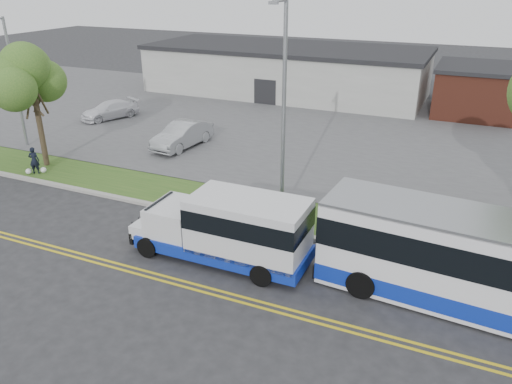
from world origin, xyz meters
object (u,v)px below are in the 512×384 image
at_px(tree_west, 32,79).
at_px(parked_car_a, 182,135).
at_px(transit_bus, 501,269).
at_px(shuttle_bus, 232,227).
at_px(pedestrian, 34,160).
at_px(streetlight_near, 283,106).
at_px(streetlight_far, 13,78).
at_px(parked_car_b, 110,110).

relative_size(tree_west, parked_car_a, 1.43).
bearing_deg(transit_bus, shuttle_bus, -171.92).
bearing_deg(pedestrian, streetlight_near, 158.80).
height_order(pedestrian, parked_car_a, parked_car_a).
relative_size(streetlight_near, transit_bus, 0.79).
distance_m(shuttle_bus, pedestrian, 14.67).
distance_m(streetlight_far, parked_car_b, 8.44).
distance_m(transit_bus, parked_car_b, 30.78).
height_order(tree_west, transit_bus, tree_west).
height_order(streetlight_near, parked_car_b, streetlight_near).
height_order(transit_bus, parked_car_b, transit_bus).
distance_m(shuttle_bus, parked_car_a, 14.36).
bearing_deg(tree_west, transit_bus, -10.25).
bearing_deg(pedestrian, parked_car_b, -95.88).
bearing_deg(parked_car_a, transit_bus, -23.54).
height_order(transit_bus, parked_car_a, transit_bus).
bearing_deg(shuttle_bus, streetlight_near, 86.20).
bearing_deg(transit_bus, tree_west, 173.98).
bearing_deg(streetlight_near, tree_west, 178.20).
height_order(streetlight_near, pedestrian, streetlight_near).
bearing_deg(streetlight_near, streetlight_far, 171.95).
relative_size(tree_west, streetlight_far, 0.86).
bearing_deg(transit_bus, streetlight_far, 171.07).
height_order(tree_west, streetlight_near, streetlight_near).
bearing_deg(pedestrian, shuttle_bus, 140.91).
xyz_separation_m(pedestrian, parked_car_a, (5.08, 7.39, 0.02)).
relative_size(tree_west, streetlight_near, 0.73).
bearing_deg(parked_car_b, parked_car_a, 0.64).
bearing_deg(pedestrian, parked_car_a, -148.99).
relative_size(parked_car_a, parked_car_b, 1.07).
relative_size(tree_west, parked_car_b, 1.53).
xyz_separation_m(streetlight_far, shuttle_bus, (18.70, -7.21, -2.99)).
xyz_separation_m(parked_car_a, parked_car_b, (-8.80, 3.66, -0.14)).
bearing_deg(parked_car_b, pedestrian, -48.20).
xyz_separation_m(streetlight_far, parked_car_a, (9.60, 3.87, -3.58)).
distance_m(parked_car_a, parked_car_b, 9.53).
xyz_separation_m(transit_bus, parked_car_a, (-18.54, 10.45, -0.77)).
xyz_separation_m(streetlight_far, pedestrian, (4.52, -3.52, -3.60)).
xyz_separation_m(streetlight_near, pedestrian, (-14.48, -0.83, -4.36)).
xyz_separation_m(streetlight_near, parked_car_b, (-18.20, 10.22, -4.48)).
relative_size(transit_bus, parked_car_b, 2.67).
height_order(tree_west, streetlight_far, streetlight_far).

